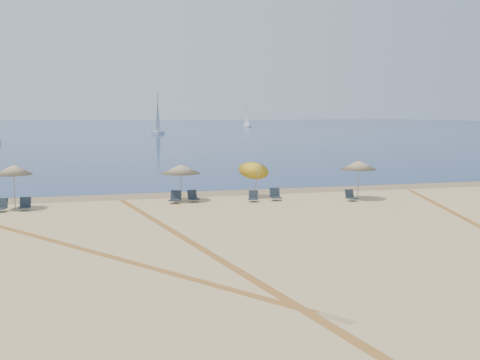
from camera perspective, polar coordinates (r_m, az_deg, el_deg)
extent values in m
plane|color=tan|center=(14.77, 20.50, -14.13)|extent=(160.00, 160.00, 0.00)
plane|color=#0C2151|center=(236.41, -12.62, 5.45)|extent=(500.00, 500.00, 0.00)
plane|color=olive|center=(36.50, -1.58, -1.29)|extent=(500.00, 500.00, 0.00)
cylinder|color=gray|center=(32.44, -22.14, -0.77)|extent=(0.05, 0.05, 2.31)
cone|color=beige|center=(32.33, -22.22, 1.00)|extent=(1.99, 1.99, 0.55)
sphere|color=gray|center=(32.31, -22.25, 1.53)|extent=(0.08, 0.08, 0.08)
cylinder|color=gray|center=(33.17, -6.07, -0.37)|extent=(0.05, 0.05, 2.06)
cone|color=beige|center=(33.08, -6.09, 1.14)|extent=(2.34, 2.34, 0.55)
sphere|color=gray|center=(33.05, -6.10, 1.66)|extent=(0.08, 0.08, 0.08)
cylinder|color=gray|center=(33.84, 1.69, -0.21)|extent=(0.05, 1.20, 2.05)
cone|color=gold|center=(34.23, 1.46, 1.36)|extent=(1.88, 1.91, 1.41)
sphere|color=gray|center=(34.20, 1.46, 1.86)|extent=(0.08, 0.08, 0.08)
cylinder|color=gray|center=(34.44, 12.03, -0.07)|extent=(0.05, 0.05, 2.23)
cone|color=beige|center=(34.34, 12.07, 1.53)|extent=(2.19, 2.19, 0.55)
sphere|color=gray|center=(34.31, 12.08, 2.03)|extent=(0.08, 0.08, 0.08)
cube|color=black|center=(31.93, -23.40, -2.70)|extent=(0.73, 0.73, 0.05)
cube|color=black|center=(32.14, -23.19, -2.18)|extent=(0.61, 0.38, 0.51)
cylinder|color=#A5A5AD|center=(31.64, -23.08, -2.94)|extent=(0.03, 0.03, 0.19)
cube|color=black|center=(31.85, -21.25, -2.63)|extent=(0.64, 0.64, 0.05)
cube|color=black|center=(32.08, -21.15, -2.10)|extent=(0.60, 0.27, 0.51)
cylinder|color=#A5A5AD|center=(31.71, -21.69, -2.86)|extent=(0.03, 0.03, 0.19)
cylinder|color=#A5A5AD|center=(31.61, -20.88, -2.85)|extent=(0.03, 0.03, 0.19)
cube|color=black|center=(32.32, -6.72, -2.06)|extent=(0.78, 0.78, 0.05)
cube|color=black|center=(32.56, -6.60, -1.52)|extent=(0.64, 0.43, 0.54)
cylinder|color=#A5A5AD|center=(32.18, -7.08, -2.28)|extent=(0.03, 0.03, 0.20)
cylinder|color=#A5A5AD|center=(32.06, -6.25, -2.30)|extent=(0.03, 0.03, 0.20)
cube|color=black|center=(32.70, -4.74, -1.95)|extent=(0.68, 0.68, 0.05)
cube|color=black|center=(32.91, -4.94, -1.46)|extent=(0.60, 0.33, 0.51)
cylinder|color=#A5A5AD|center=(32.42, -5.05, -2.19)|extent=(0.02, 0.02, 0.19)
cylinder|color=#A5A5AD|center=(32.60, -4.31, -2.14)|extent=(0.02, 0.02, 0.19)
cube|color=black|center=(32.65, 1.35, -1.95)|extent=(0.70, 0.70, 0.05)
cube|color=black|center=(32.88, 1.38, -1.47)|extent=(0.58, 0.37, 0.49)
cylinder|color=#A5A5AD|center=(32.49, 1.06, -2.16)|extent=(0.02, 0.02, 0.18)
cylinder|color=#A5A5AD|center=(32.46, 1.83, -2.17)|extent=(0.02, 0.02, 0.18)
cube|color=black|center=(33.19, 3.69, -1.79)|extent=(0.65, 0.65, 0.05)
cube|color=black|center=(33.44, 3.58, -1.27)|extent=(0.62, 0.27, 0.54)
cylinder|color=#A5A5AD|center=(32.94, 3.40, -2.02)|extent=(0.03, 0.03, 0.20)
cylinder|color=#A5A5AD|center=(33.06, 4.21, -2.00)|extent=(0.03, 0.03, 0.20)
cube|color=black|center=(33.58, 11.40, -1.83)|extent=(0.63, 0.63, 0.05)
cube|color=black|center=(33.77, 11.15, -1.36)|extent=(0.58, 0.28, 0.50)
cylinder|color=#A5A5AD|center=(33.29, 11.23, -2.07)|extent=(0.02, 0.02, 0.18)
cylinder|color=#A5A5AD|center=(33.54, 11.87, -2.01)|extent=(0.02, 0.02, 0.18)
cube|color=white|center=(140.02, -8.40, 4.82)|extent=(3.91, 6.91, 0.73)
cylinder|color=gray|center=(139.94, -8.43, 6.77)|extent=(0.15, 0.15, 9.79)
cube|color=white|center=(213.62, 0.69, 5.55)|extent=(2.45, 5.49, 0.58)
cylinder|color=gray|center=(213.57, 0.70, 6.56)|extent=(0.12, 0.12, 7.74)
plane|color=tan|center=(22.41, -4.80, -6.52)|extent=(32.69, 32.69, 0.00)
plane|color=tan|center=(23.42, -5.74, -5.95)|extent=(32.69, 32.69, 0.00)
plane|color=tan|center=(24.22, -18.89, -5.86)|extent=(38.99, 38.99, 0.00)
plane|color=tan|center=(25.15, -20.18, -5.45)|extent=(38.99, 38.99, 0.00)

